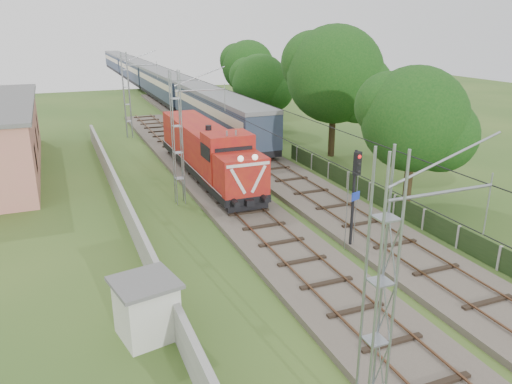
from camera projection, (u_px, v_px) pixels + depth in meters
name	position (u px, v px, depth m)	size (l,w,h in m)	color
ground	(318.00, 283.00, 21.23)	(140.00, 140.00, 0.00)	#2E501E
track_main	(256.00, 222.00, 27.31)	(4.20, 70.00, 0.45)	#6B6054
track_side	(253.00, 157.00, 40.49)	(4.20, 80.00, 0.45)	#6B6054
catenary	(178.00, 138.00, 29.39)	(3.31, 70.00, 8.00)	gray
boundary_wall	(121.00, 199.00, 29.19)	(0.25, 40.00, 1.50)	#9E9E99
fence	(424.00, 219.00, 26.52)	(0.12, 32.00, 1.20)	black
locomotive	(207.00, 150.00, 34.60)	(2.81, 16.05, 4.07)	black
coach_rake	(149.00, 76.00, 78.41)	(3.12, 93.01, 3.60)	black
signal_post	(355.00, 183.00, 23.19)	(0.53, 0.43, 5.01)	black
relay_hut	(146.00, 308.00, 17.35)	(2.48, 2.48, 2.17)	silver
tree_a	(416.00, 120.00, 28.71)	(6.42, 6.11, 8.32)	#3E2E19
tree_b	(336.00, 76.00, 39.50)	(8.11, 7.72, 10.51)	#3E2E19
tree_c	(261.00, 83.00, 49.73)	(5.92, 5.64, 7.68)	#3E2E19
tree_d	(249.00, 67.00, 60.80)	(6.66, 6.34, 8.63)	#3E2E19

